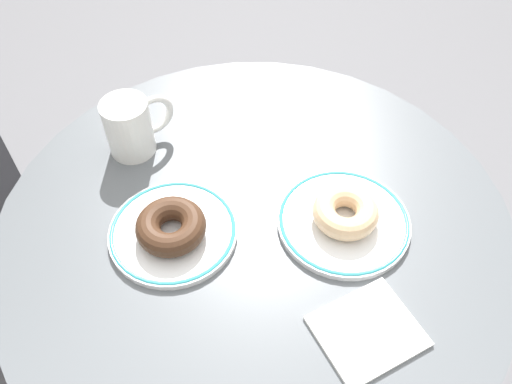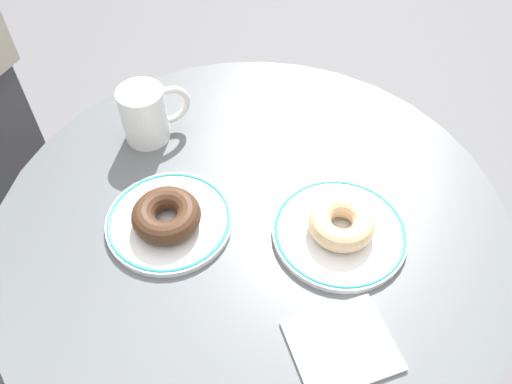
% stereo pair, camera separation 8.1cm
% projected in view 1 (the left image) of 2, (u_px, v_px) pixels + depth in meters
% --- Properties ---
extents(cafe_table, '(0.80, 0.80, 0.75)m').
position_uv_depth(cafe_table, '(255.00, 287.00, 0.98)').
color(cafe_table, '#565B60').
rests_on(cafe_table, ground).
extents(plate_left, '(0.19, 0.19, 0.01)m').
position_uv_depth(plate_left, '(173.00, 232.00, 0.79)').
color(plate_left, white).
rests_on(plate_left, cafe_table).
extents(plate_right, '(0.20, 0.20, 0.01)m').
position_uv_depth(plate_right, '(343.00, 221.00, 0.80)').
color(plate_right, white).
rests_on(plate_right, cafe_table).
extents(donut_chocolate, '(0.12, 0.12, 0.04)m').
position_uv_depth(donut_chocolate, '(171.00, 227.00, 0.76)').
color(donut_chocolate, '#422819').
rests_on(donut_chocolate, plate_left).
extents(donut_glazed, '(0.14, 0.14, 0.04)m').
position_uv_depth(donut_glazed, '(345.00, 212.00, 0.78)').
color(donut_glazed, '#E0B789').
rests_on(donut_glazed, plate_right).
extents(paper_napkin, '(0.15, 0.13, 0.01)m').
position_uv_depth(paper_napkin, '(367.00, 331.00, 0.69)').
color(paper_napkin, white).
rests_on(paper_napkin, cafe_table).
extents(coffee_mug, '(0.12, 0.08, 0.10)m').
position_uv_depth(coffee_mug, '(131.00, 126.00, 0.87)').
color(coffee_mug, white).
rests_on(coffee_mug, cafe_table).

